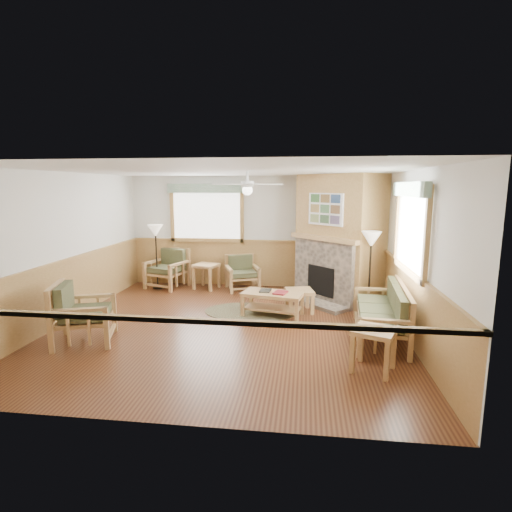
# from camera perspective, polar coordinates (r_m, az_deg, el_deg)

# --- Properties ---
(floor) EXTENTS (6.00, 6.00, 0.01)m
(floor) POSITION_cam_1_polar(r_m,az_deg,el_deg) (7.20, -3.91, -9.98)
(floor) COLOR #512A16
(floor) RESTS_ON ground
(ceiling) EXTENTS (6.00, 6.00, 0.01)m
(ceiling) POSITION_cam_1_polar(r_m,az_deg,el_deg) (6.78, -4.18, 12.06)
(ceiling) COLOR white
(ceiling) RESTS_ON floor
(wall_back) EXTENTS (6.00, 0.02, 2.70)m
(wall_back) POSITION_cam_1_polar(r_m,az_deg,el_deg) (9.80, -0.66, 3.50)
(wall_back) COLOR white
(wall_back) RESTS_ON floor
(wall_front) EXTENTS (6.00, 0.02, 2.70)m
(wall_front) POSITION_cam_1_polar(r_m,az_deg,el_deg) (4.03, -12.31, -6.05)
(wall_front) COLOR white
(wall_front) RESTS_ON floor
(wall_left) EXTENTS (0.02, 6.00, 2.70)m
(wall_left) POSITION_cam_1_polar(r_m,az_deg,el_deg) (8.00, -25.64, 1.07)
(wall_left) COLOR white
(wall_left) RESTS_ON floor
(wall_right) EXTENTS (0.02, 6.00, 2.70)m
(wall_right) POSITION_cam_1_polar(r_m,az_deg,el_deg) (6.94, 21.05, 0.19)
(wall_right) COLOR white
(wall_right) RESTS_ON floor
(wainscot) EXTENTS (6.00, 6.00, 1.10)m
(wainscot) POSITION_cam_1_polar(r_m,az_deg,el_deg) (7.03, -3.96, -5.73)
(wainscot) COLOR #A67D44
(wainscot) RESTS_ON floor
(fireplace) EXTENTS (3.11, 3.11, 2.70)m
(fireplace) POSITION_cam_1_polar(r_m,az_deg,el_deg) (8.80, 11.85, 2.55)
(fireplace) COLOR #A67D44
(fireplace) RESTS_ON floor
(window_back) EXTENTS (1.90, 0.16, 1.50)m
(window_back) POSITION_cam_1_polar(r_m,az_deg,el_deg) (9.91, -7.13, 10.33)
(window_back) COLOR white
(window_back) RESTS_ON wall_back
(window_right) EXTENTS (0.16, 1.90, 1.50)m
(window_right) POSITION_cam_1_polar(r_m,az_deg,el_deg) (6.65, 21.76, 9.97)
(window_right) COLOR white
(window_right) RESTS_ON wall_right
(ceiling_fan) EXTENTS (1.59, 1.59, 0.36)m
(ceiling_fan) POSITION_cam_1_polar(r_m,az_deg,el_deg) (7.02, -1.24, 11.68)
(ceiling_fan) COLOR white
(ceiling_fan) RESTS_ON ceiling
(sofa) EXTENTS (1.93, 0.93, 0.86)m
(sofa) POSITION_cam_1_polar(r_m,az_deg,el_deg) (6.87, 17.29, -7.60)
(sofa) COLOR tan
(sofa) RESTS_ON floor
(armchair_back_left) EXTENTS (1.05, 1.05, 0.93)m
(armchair_back_left) POSITION_cam_1_polar(r_m,az_deg,el_deg) (9.98, -12.60, -1.77)
(armchair_back_left) COLOR tan
(armchair_back_left) RESTS_ON floor
(armchair_back_right) EXTENTS (0.94, 0.94, 0.81)m
(armchair_back_right) POSITION_cam_1_polar(r_m,az_deg,el_deg) (9.53, -1.96, -2.44)
(armchair_back_right) COLOR tan
(armchair_back_right) RESTS_ON floor
(armchair_left) EXTENTS (1.08, 1.08, 0.96)m
(armchair_left) POSITION_cam_1_polar(r_m,az_deg,el_deg) (6.90, -23.37, -7.45)
(armchair_left) COLOR tan
(armchair_left) RESTS_ON floor
(coffee_table) EXTENTS (1.22, 0.78, 0.45)m
(coffee_table) POSITION_cam_1_polar(r_m,az_deg,el_deg) (7.69, 2.39, -6.85)
(coffee_table) COLOR tan
(coffee_table) RESTS_ON floor
(end_table_chairs) EXTENTS (0.66, 0.65, 0.60)m
(end_table_chairs) POSITION_cam_1_polar(r_m,az_deg,el_deg) (9.72, -7.09, -2.90)
(end_table_chairs) COLOR tan
(end_table_chairs) RESTS_ON floor
(end_table_sofa) EXTENTS (0.68, 0.67, 0.59)m
(end_table_sofa) POSITION_cam_1_polar(r_m,az_deg,el_deg) (5.68, 16.42, -12.75)
(end_table_sofa) COLOR tan
(end_table_sofa) RESTS_ON floor
(footstool) EXTENTS (0.61, 0.61, 0.44)m
(footstool) POSITION_cam_1_polar(r_m,az_deg,el_deg) (7.96, 6.22, -6.35)
(footstool) COLOR tan
(footstool) RESTS_ON floor
(braided_rug) EXTENTS (1.99, 1.99, 0.01)m
(braided_rug) POSITION_cam_1_polar(r_m,az_deg,el_deg) (7.94, -0.86, -7.96)
(braided_rug) COLOR brown
(braided_rug) RESTS_ON floor
(floor_lamp_left) EXTENTS (0.43, 0.43, 1.56)m
(floor_lamp_left) POSITION_cam_1_polar(r_m,az_deg,el_deg) (9.89, -14.03, -0.08)
(floor_lamp_left) COLOR black
(floor_lamp_left) RESTS_ON floor
(floor_lamp_right) EXTENTS (0.49, 0.49, 1.62)m
(floor_lamp_right) POSITION_cam_1_polar(r_m,az_deg,el_deg) (7.91, 15.94, -2.39)
(floor_lamp_right) COLOR black
(floor_lamp_right) RESTS_ON floor
(book_red) EXTENTS (0.29, 0.35, 0.03)m
(book_red) POSITION_cam_1_polar(r_m,az_deg,el_deg) (7.56, 3.51, -5.13)
(book_red) COLOR maroon
(book_red) RESTS_ON coffee_table
(book_dark) EXTENTS (0.22, 0.28, 0.03)m
(book_dark) POSITION_cam_1_polar(r_m,az_deg,el_deg) (7.70, 1.33, -4.87)
(book_dark) COLOR black
(book_dark) RESTS_ON coffee_table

